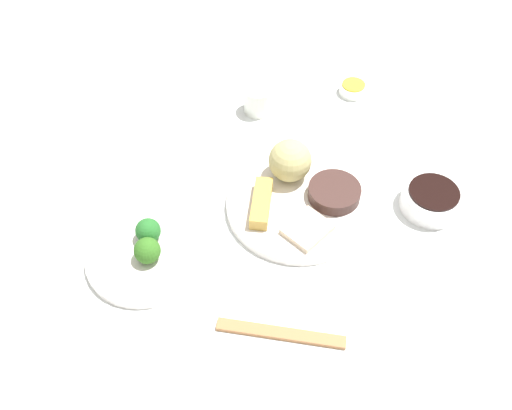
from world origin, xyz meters
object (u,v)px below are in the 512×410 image
object	(u,v)px
broccoli_plate	(145,256)
teacup	(258,100)
main_plate	(298,205)
chopsticks_pair	(281,333)
sauce_ramekin_hot_mustard	(353,89)
soy_sauce_bowl	(432,200)

from	to	relation	value
broccoli_plate	teacup	size ratio (longest dim) A/B	3.35
main_plate	chopsticks_pair	size ratio (longest dim) A/B	1.30
sauce_ramekin_hot_mustard	chopsticks_pair	world-z (taller)	sauce_ramekin_hot_mustard
main_plate	broccoli_plate	xyz separation A→B (m)	(-0.28, 0.06, -0.00)
soy_sauce_bowl	sauce_ramekin_hot_mustard	distance (m)	0.35
broccoli_plate	soy_sauce_bowl	bearing A→B (deg)	-21.85
broccoli_plate	sauce_ramekin_hot_mustard	xyz separation A→B (m)	(0.58, 0.14, 0.00)
sauce_ramekin_hot_mustard	teacup	distance (m)	0.22
main_plate	soy_sauce_bowl	bearing A→B (deg)	-34.02
main_plate	teacup	distance (m)	0.28
soy_sauce_bowl	broccoli_plate	bearing A→B (deg)	158.15
broccoli_plate	soy_sauce_bowl	size ratio (longest dim) A/B	1.82
soy_sauce_bowl	chopsticks_pair	xyz separation A→B (m)	(-0.38, -0.05, -0.02)
broccoli_plate	soy_sauce_bowl	distance (m)	0.52
broccoli_plate	chopsticks_pair	bearing A→B (deg)	-66.97
broccoli_plate	sauce_ramekin_hot_mustard	size ratio (longest dim) A/B	3.33
sauce_ramekin_hot_mustard	broccoli_plate	bearing A→B (deg)	-166.77
main_plate	chopsticks_pair	bearing A→B (deg)	-133.03
soy_sauce_bowl	sauce_ramekin_hot_mustard	bearing A→B (deg)	73.09
teacup	broccoli_plate	bearing A→B (deg)	-151.21
main_plate	broccoli_plate	bearing A→B (deg)	168.42
main_plate	soy_sauce_bowl	xyz separation A→B (m)	(0.20, -0.14, 0.01)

